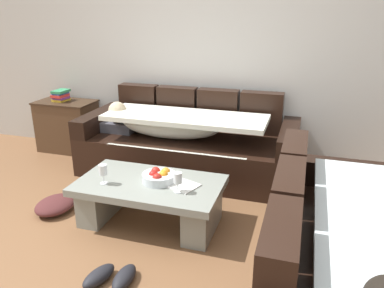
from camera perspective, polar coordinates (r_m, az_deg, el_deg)
name	(u,v)px	position (r m, az deg, el deg)	size (l,w,h in m)	color
ground_plane	(101,253)	(3.03, -13.49, -15.69)	(14.00, 14.00, 0.00)	brown
back_wall	(188,44)	(4.46, -0.54, 14.85)	(9.00, 0.10, 2.70)	beige
couch_along_wall	(185,144)	(4.15, -1.06, 0.04)	(2.32, 0.92, 0.88)	black
couch_near_window	(346,268)	(2.44, 22.25, -16.87)	(0.92, 2.02, 0.88)	black
coffee_table	(150,197)	(3.22, -6.33, -7.99)	(1.20, 0.68, 0.38)	gray
fruit_bowl	(159,177)	(3.15, -4.99, -4.92)	(0.28, 0.28, 0.10)	silver
wine_glass_near_left	(103,171)	(3.15, -13.26, -3.91)	(0.07, 0.07, 0.17)	silver
wine_glass_near_right	(178,179)	(2.93, -2.17, -5.24)	(0.07, 0.07, 0.17)	silver
open_magazine	(180,185)	(3.08, -1.77, -6.17)	(0.28, 0.21, 0.01)	white
side_cabinet	(68,126)	(5.08, -18.22, 2.62)	(0.72, 0.44, 0.64)	#4F3522
book_stack_on_cabinet	(61,96)	(5.02, -19.18, 6.92)	(0.18, 0.22, 0.14)	gold
pair_of_shoes	(111,277)	(2.73, -12.04, -18.98)	(0.33, 0.32, 0.09)	black
crumpled_garment	(55,205)	(3.67, -19.89, -8.61)	(0.40, 0.32, 0.12)	#4C2323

